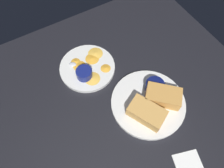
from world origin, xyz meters
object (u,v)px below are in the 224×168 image
ramekin_light_gravy (84,73)px  spoon_by_gravy_ramekin (76,65)px  sandwich_half_far (163,96)px  plate_sandwich_main (148,103)px  ramekin_dark_sauce (155,86)px  spoon_by_dark_ramekin (153,101)px  sandwich_half_near (147,113)px  plate_chips_companion (87,68)px

ramekin_light_gravy → spoon_by_gravy_ramekin: bearing=8.3°
sandwich_half_far → plate_sandwich_main: bearing=74.5°
ramekin_dark_sauce → spoon_by_dark_ramekin: ramekin_dark_sauce is taller
sandwich_half_near → plate_chips_companion: bearing=16.7°
plate_chips_companion → plate_sandwich_main: bearing=-153.9°
plate_sandwich_main → plate_chips_companion: same height
spoon_by_gravy_ramekin → spoon_by_dark_ramekin: bearing=-148.5°
sandwich_half_near → spoon_by_gravy_ramekin: sandwich_half_near is taller
ramekin_dark_sauce → spoon_by_gravy_ramekin: 33.70cm
ramekin_dark_sauce → spoon_by_dark_ramekin: size_ratio=0.85×
plate_sandwich_main → ramekin_light_gravy: size_ratio=4.42×
sandwich_half_near → ramekin_dark_sauce: (7.53, -9.08, -0.43)cm
sandwich_half_near → ramekin_dark_sauce: 11.80cm
plate_sandwich_main → sandwich_half_near: size_ratio=1.90×
sandwich_half_near → sandwich_half_far: size_ratio=1.02×
plate_chips_companion → spoon_by_gravy_ramekin: spoon_by_gravy_ramekin is taller
plate_sandwich_main → sandwich_half_near: (-3.80, 3.86, 3.20)cm
sandwich_half_near → ramekin_light_gravy: (26.50, 11.91, -0.40)cm
ramekin_light_gravy → spoon_by_gravy_ramekin: (6.55, 0.96, -1.64)cm
sandwich_half_near → sandwich_half_far: 9.38cm
sandwich_half_far → ramekin_dark_sauce: 5.19cm
sandwich_half_far → spoon_by_dark_ramekin: 4.19cm
sandwich_half_near → plate_chips_companion: 31.48cm
plate_sandwich_main → spoon_by_dark_ramekin: bearing=-113.9°
sandwich_half_near → ramekin_dark_sauce: sandwich_half_near is taller
spoon_by_gravy_ramekin → sandwich_half_near: bearing=-158.7°
ramekin_dark_sauce → ramekin_light_gravy: same height
sandwich_half_far → ramekin_dark_sauce: sandwich_half_far is taller
sandwich_half_far → plate_chips_companion: (27.64, 18.08, -3.20)cm
sandwich_half_near → ramekin_dark_sauce: size_ratio=2.05×
spoon_by_dark_ramekin → plate_chips_companion: bearing=28.3°
spoon_by_dark_ramekin → ramekin_dark_sauce: bearing=-38.9°
ramekin_dark_sauce → plate_chips_companion: size_ratio=0.31×
spoon_by_dark_ramekin → plate_chips_companion: 30.59cm
ramekin_dark_sauce → sandwich_half_near: bearing=129.7°
plate_sandwich_main → ramekin_dark_sauce: size_ratio=3.90×
plate_sandwich_main → spoon_by_dark_ramekin: (-0.72, -1.63, 1.16)cm
sandwich_half_far → spoon_by_gravy_ramekin: sandwich_half_far is taller
sandwich_half_far → plate_chips_companion: bearing=33.2°
sandwich_half_far → plate_chips_companion: size_ratio=0.63×
plate_sandwich_main → sandwich_half_far: bearing=-105.5°
sandwich_half_near → plate_chips_companion: size_ratio=0.65×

